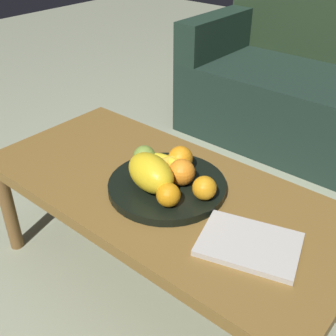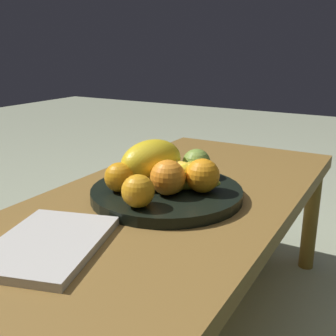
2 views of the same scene
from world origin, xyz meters
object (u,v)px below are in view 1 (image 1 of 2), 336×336
object	(u,v)px
orange_front	(182,172)
orange_back	(204,188)
fruit_bowl	(168,185)
apple_front	(144,157)
coffee_table	(163,199)
orange_left	(179,158)
banana_bunch	(171,168)
magazine	(249,244)
orange_right	(168,195)
melon_large_front	(151,173)

from	to	relation	value
orange_front	orange_back	xyz separation A→B (m)	(0.10, -0.02, -0.01)
fruit_bowl	apple_front	xyz separation A→B (m)	(-0.11, 0.02, 0.05)
orange_front	orange_back	distance (m)	0.10
coffee_table	orange_left	xyz separation A→B (m)	(-0.00, 0.08, 0.11)
orange_front	banana_bunch	bearing A→B (deg)	164.26
magazine	fruit_bowl	bearing A→B (deg)	152.27
orange_right	banana_bunch	bearing A→B (deg)	126.64
coffee_table	orange_right	xyz separation A→B (m)	(0.09, -0.08, 0.10)
orange_front	apple_front	bearing A→B (deg)	-179.24
orange_back	apple_front	bearing A→B (deg)	176.64
fruit_bowl	magazine	xyz separation A→B (m)	(0.32, -0.06, -0.00)
melon_large_front	orange_front	bearing A→B (deg)	55.56
fruit_bowl	orange_right	xyz separation A→B (m)	(0.07, -0.09, 0.05)
coffee_table	banana_bunch	distance (m)	0.10
melon_large_front	apple_front	world-z (taller)	melon_large_front
orange_back	orange_front	bearing A→B (deg)	170.21
orange_left	apple_front	world-z (taller)	orange_left
fruit_bowl	melon_large_front	bearing A→B (deg)	-106.10
fruit_bowl	orange_front	size ratio (longest dim) A/B	4.47
melon_large_front	magazine	distance (m)	0.35
orange_back	orange_right	bearing A→B (deg)	-122.19
coffee_table	magazine	world-z (taller)	magazine
coffee_table	apple_front	distance (m)	0.14
orange_left	orange_right	world-z (taller)	orange_left
orange_left	melon_large_front	bearing A→B (deg)	-87.82
fruit_bowl	orange_right	world-z (taller)	orange_right
orange_right	magazine	xyz separation A→B (m)	(0.25, 0.02, -0.05)
orange_front	fruit_bowl	bearing A→B (deg)	-150.74
orange_right	orange_back	size ratio (longest dim) A/B	0.98
coffee_table	magazine	bearing A→B (deg)	-9.62
fruit_bowl	orange_left	xyz separation A→B (m)	(-0.02, 0.08, 0.05)
coffee_table	melon_large_front	xyz separation A→B (m)	(0.00, -0.05, 0.12)
orange_left	orange_right	distance (m)	0.19
coffee_table	apple_front	bearing A→B (deg)	166.99
melon_large_front	banana_bunch	size ratio (longest dim) A/B	1.03
coffee_table	orange_right	size ratio (longest dim) A/B	17.33
melon_large_front	apple_front	size ratio (longest dim) A/B	2.40
fruit_bowl	apple_front	world-z (taller)	apple_front
orange_front	apple_front	xyz separation A→B (m)	(-0.15, -0.00, -0.00)
coffee_table	orange_left	distance (m)	0.14
fruit_bowl	orange_right	distance (m)	0.12
apple_front	magazine	world-z (taller)	apple_front
fruit_bowl	magazine	world-z (taller)	fruit_bowl
apple_front	melon_large_front	bearing A→B (deg)	-37.64
orange_front	orange_back	size ratio (longest dim) A/B	1.15
coffee_table	orange_front	bearing A→B (deg)	24.09
apple_front	orange_left	bearing A→B (deg)	34.24
banana_bunch	magazine	xyz separation A→B (m)	(0.34, -0.10, -0.04)
melon_large_front	orange_front	world-z (taller)	melon_large_front
fruit_bowl	banana_bunch	distance (m)	0.06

